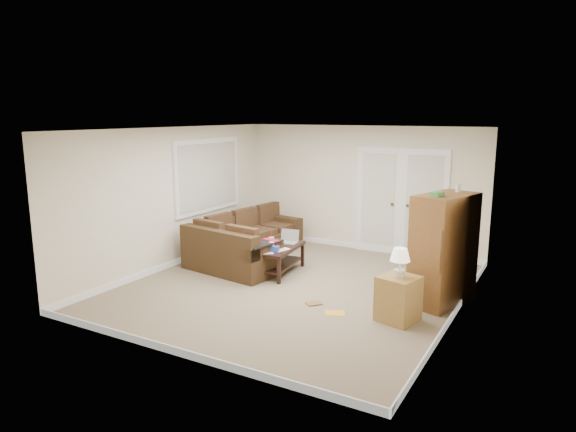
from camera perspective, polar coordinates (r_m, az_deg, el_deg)
The scene contains 17 objects.
floor at distance 8.30m, azimuth 0.74°, elevation -7.90°, with size 5.50×5.50×0.00m, color gray.
ceiling at distance 7.84m, azimuth 0.79°, elevation 9.62°, with size 5.00×5.50×0.02m, color silver.
wall_left at distance 9.41m, azimuth -12.72°, elevation 1.99°, with size 0.02×5.50×2.50m, color silver.
wall_right at distance 7.15m, azimuth 18.65°, elevation -1.26°, with size 0.02×5.50×2.50m, color silver.
wall_back at distance 10.44m, azimuth 8.03°, elevation 3.06°, with size 5.00×0.02×2.50m, color silver.
wall_front at distance 5.77m, azimuth -12.46°, elevation -3.85°, with size 5.00×0.02×2.50m, color silver.
baseboards at distance 8.28m, azimuth 0.75°, elevation -7.58°, with size 5.00×5.50×0.10m, color silver, non-canonical shape.
french_doors at distance 10.16m, azimuth 12.39°, elevation 1.45°, with size 1.80×0.05×2.13m.
window_left at distance 10.10m, azimuth -8.85°, elevation 4.48°, with size 0.05×1.92×1.42m.
sectional_sofa at distance 9.66m, azimuth -4.92°, elevation -3.22°, with size 1.82×2.79×0.80m.
coffee_table at distance 8.95m, azimuth -1.03°, elevation -4.73°, with size 0.71×1.22×0.79m.
tv_armoire at distance 7.73m, azimuth 16.89°, elevation -3.53°, with size 0.84×1.13×1.74m.
side_cabinet at distance 7.06m, azimuth 12.17°, elevation -8.57°, with size 0.58×0.58×1.00m.
space_heater at distance 9.86m, azimuth 17.42°, elevation -4.49°, with size 0.11×0.09×0.27m, color silver.
floor_magazine at distance 7.30m, azimuth 5.21°, elevation -10.69°, with size 0.28×0.22×0.01m, color gold.
floor_greenbox at distance 8.03m, azimuth 11.84°, elevation -8.53°, with size 0.14×0.19×0.08m, color #3D863E.
floor_book at distance 7.67m, azimuth 2.66°, elevation -9.48°, with size 0.16×0.22×0.02m, color brown.
Camera 1 is at (3.75, -6.88, 2.74)m, focal length 32.00 mm.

